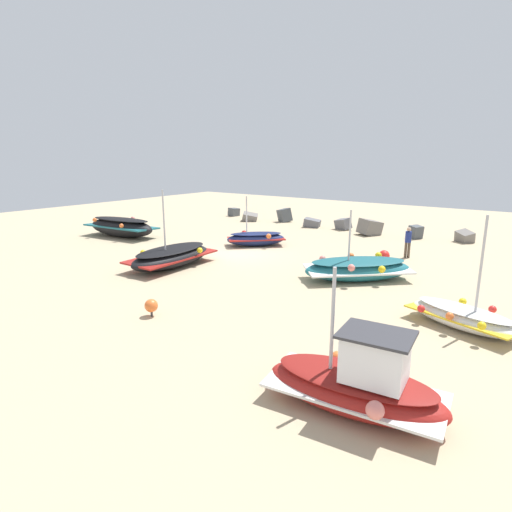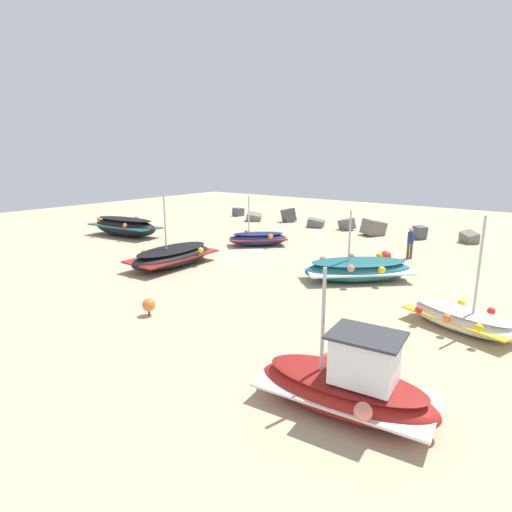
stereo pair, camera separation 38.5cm
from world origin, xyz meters
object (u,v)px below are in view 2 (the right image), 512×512
Objects in this scene: fishing_boat_3 at (125,226)px; person_walking at (410,241)px; fishing_boat_4 at (461,318)px; mooring_buoy_1 at (149,305)px; fishing_boat_0 at (173,256)px; fishing_boat_5 at (258,238)px; fishing_boat_1 at (348,385)px; mooring_buoy_0 at (386,256)px; fishing_boat_2 at (358,269)px.

person_walking is (17.35, 5.29, 0.26)m from fishing_boat_3.
mooring_buoy_1 is (-8.79, -5.21, 0.01)m from fishing_boat_4.
mooring_buoy_1 is (12.90, -8.37, -0.31)m from fishing_boat_3.
fishing_boat_0 reaches higher than fishing_boat_3.
fishing_boat_0 reaches higher than fishing_boat_5.
fishing_boat_1 reaches higher than person_walking.
fishing_boat_1 is at bearing -1.61° from person_walking.
fishing_boat_0 is 6.63m from mooring_buoy_1.
fishing_boat_4 reaches higher than mooring_buoy_1.
fishing_boat_2 is at bearing -88.23° from mooring_buoy_0.
fishing_boat_0 is 0.89× the size of fishing_boat_3.
fishing_boat_0 is 13.17m from fishing_boat_4.
fishing_boat_0 is at bearing 157.85° from fishing_boat_2.
fishing_boat_0 is 1.20× the size of fishing_boat_1.
fishing_boat_2 is (-3.90, 9.24, -0.11)m from fishing_boat_1.
fishing_boat_2 reaches higher than mooring_buoy_0.
mooring_buoy_1 is at bearing -107.94° from mooring_buoy_0.
fishing_boat_0 is at bearing 131.20° from mooring_buoy_1.
fishing_boat_1 is at bearing -72.65° from mooring_buoy_0.
fishing_boat_3 is 9.05× the size of mooring_buoy_1.
mooring_buoy_1 is at bearing -32.71° from person_walking.
fishing_boat_3 is 17.10m from mooring_buoy_0.
fishing_boat_1 is at bearing -92.17° from fishing_boat_5.
person_walking is at bearing 41.19° from fishing_boat_2.
fishing_boat_1 is 6.73× the size of mooring_buoy_1.
fishing_boat_2 is 8.46m from fishing_boat_5.
fishing_boat_0 is 1.40× the size of fishing_boat_5.
fishing_boat_2 is at bearing -19.93° from person_walking.
fishing_boat_3 is at bearing 66.13° from fishing_boat_0.
fishing_boat_4 reaches higher than fishing_boat_2.
fishing_boat_4 is at bearing -91.32° from fishing_boat_0.
mooring_buoy_0 is at bearing -33.21° from person_walking.
fishing_boat_2 is 1.32× the size of fishing_boat_5.
fishing_boat_4 is 6.21× the size of mooring_buoy_1.
mooring_buoy_1 is (4.37, -4.99, -0.13)m from fishing_boat_0.
fishing_boat_2 reaches higher than fishing_boat_5.
fishing_boat_4 is (4.84, -3.04, -0.13)m from fishing_boat_2.
mooring_buoy_0 is 1.09× the size of mooring_buoy_1.
mooring_buoy_0 is (-0.11, 3.60, -0.12)m from fishing_boat_2.
mooring_buoy_0 is at bearing 101.53° from fishing_boat_1.
fishing_boat_5 is at bearing -176.57° from mooring_buoy_0.
fishing_boat_5 is 5.78× the size of mooring_buoy_1.
fishing_boat_0 reaches higher than fishing_boat_4.
mooring_buoy_1 is (-3.95, -8.25, -0.12)m from fishing_boat_2.
fishing_boat_4 is 9.52m from person_walking.
mooring_buoy_1 is (-3.84, -11.85, -0.00)m from mooring_buoy_0.
fishing_boat_1 is 6.19× the size of mooring_buoy_0.
fishing_boat_5 is 2.13× the size of person_walking.
fishing_boat_3 is 18.14m from person_walking.
fishing_boat_2 is at bearing 107.06° from fishing_boat_1.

